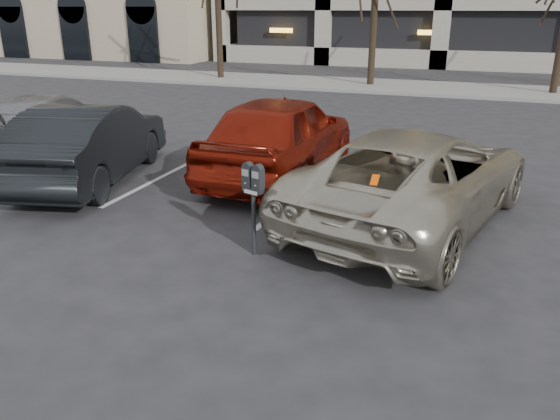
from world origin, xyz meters
TOP-DOWN VIEW (x-y plane):
  - ground at (0.00, 0.00)m, footprint 140.00×140.00m
  - sidewalk at (0.00, 16.00)m, footprint 80.00×4.00m
  - stall_lines at (-1.40, 2.30)m, footprint 16.90×5.20m
  - parking_meter at (-1.08, -1.06)m, footprint 0.34×0.21m
  - suv_silver at (0.75, 0.91)m, footprint 3.62×5.69m
  - car_red at (-2.04, 2.55)m, footprint 1.95×4.81m
  - car_dark at (-5.33, 0.99)m, footprint 2.67×4.75m
  - car_silver at (-7.92, 2.72)m, footprint 2.78×4.73m

SIDE VIEW (x-z plane):
  - ground at x=0.00m, z-range 0.00..0.00m
  - stall_lines at x=-1.40m, z-range 0.00..0.01m
  - sidewalk at x=0.00m, z-range 0.00..0.12m
  - car_silver at x=-7.92m, z-range 0.00..1.29m
  - suv_silver at x=0.75m, z-range 0.00..1.46m
  - car_dark at x=-5.33m, z-range 0.00..1.48m
  - car_red at x=-2.04m, z-range 0.00..1.64m
  - parking_meter at x=-1.08m, z-range 0.33..1.58m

